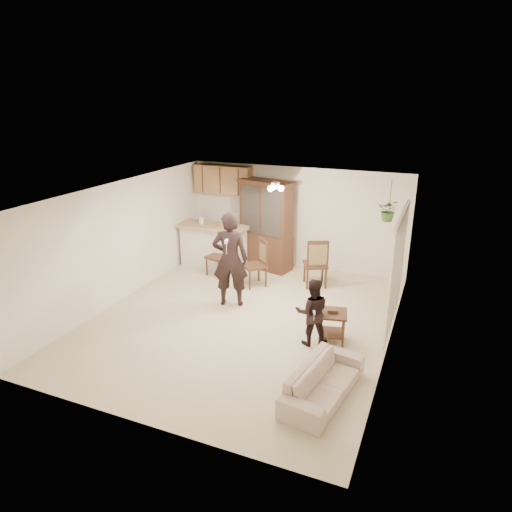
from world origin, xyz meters
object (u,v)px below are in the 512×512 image
at_px(sofa, 324,374).
at_px(adult, 230,264).
at_px(child, 312,309).
at_px(side_table, 332,326).
at_px(chair_bar, 218,263).
at_px(chair_hutch_left, 254,273).
at_px(chair_hutch_right, 315,272).
at_px(china_hutch, 266,226).

bearing_deg(sofa, adult, 57.48).
xyz_separation_m(sofa, child, (-0.58, 1.37, 0.31)).
xyz_separation_m(side_table, chair_bar, (-3.30, 2.02, 0.01)).
bearing_deg(chair_hutch_left, child, -2.45).
height_order(adult, chair_hutch_right, adult).
relative_size(side_table, chair_hutch_left, 0.56).
bearing_deg(china_hutch, chair_hutch_right, -9.51).
bearing_deg(side_table, chair_hutch_right, 112.55).
bearing_deg(side_table, china_hutch, 129.45).
distance_m(child, chair_bar, 3.77).
bearing_deg(chair_bar, sofa, -32.24).
height_order(sofa, side_table, sofa).
relative_size(chair_bar, chair_hutch_left, 0.96).
xyz_separation_m(side_table, chair_hutch_right, (-0.95, 2.28, 0.04)).
bearing_deg(side_table, chair_hutch_left, 141.73).
distance_m(sofa, chair_hutch_right, 4.08).
xyz_separation_m(child, chair_bar, (-2.99, 2.26, -0.38)).
height_order(adult, chair_hutch_left, adult).
distance_m(adult, chair_hutch_left, 1.25).
distance_m(child, chair_hutch_left, 2.80).
bearing_deg(china_hutch, side_table, -36.51).
height_order(chair_hutch_left, chair_hutch_right, chair_hutch_right).
distance_m(sofa, child, 1.52).
bearing_deg(adult, sofa, 120.52).
bearing_deg(chair_hutch_left, sofa, -9.79).
height_order(adult, chair_bar, adult).
bearing_deg(chair_bar, china_hutch, 58.32).
xyz_separation_m(sofa, china_hutch, (-2.67, 4.53, 0.73)).
xyz_separation_m(child, china_hutch, (-2.09, 3.16, 0.42)).
bearing_deg(chair_bar, chair_hutch_right, 19.74).
relative_size(child, china_hutch, 0.61).
bearing_deg(chair_hutch_right, adult, 24.82).
height_order(chair_bar, chair_hutch_right, chair_hutch_right).
height_order(china_hutch, chair_hutch_left, china_hutch).
height_order(adult, china_hutch, china_hutch).
height_order(child, chair_bar, child).
bearing_deg(chair_hutch_left, adult, -50.05).
distance_m(child, china_hutch, 3.81).
distance_m(side_table, chair_bar, 3.86).
bearing_deg(child, adult, -45.85).
bearing_deg(adult, chair_bar, -71.55).
bearing_deg(chair_hutch_right, china_hutch, -48.99).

